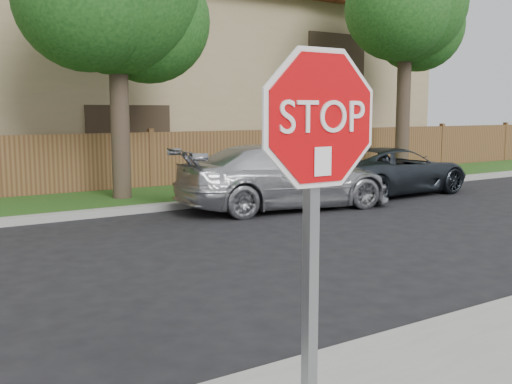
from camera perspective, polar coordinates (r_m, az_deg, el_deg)
ground at (r=5.18m, az=0.50°, el=-17.23°), size 90.00×90.00×0.00m
far_curb at (r=12.51m, az=-20.81°, el=-2.48°), size 70.00×0.30×0.15m
grass_strip at (r=14.11m, az=-22.28°, el=-1.50°), size 70.00×3.00×0.12m
tree_right at (r=20.17m, az=14.47°, el=17.17°), size 4.80×3.90×8.20m
stop_sign at (r=3.14m, az=5.83°, el=1.15°), size 1.01×0.13×2.55m
sedan_right at (r=13.42m, az=2.76°, el=1.46°), size 5.19×2.69×1.44m
sedan_far_right at (r=16.15m, az=12.88°, el=1.98°), size 4.51×2.21×1.23m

